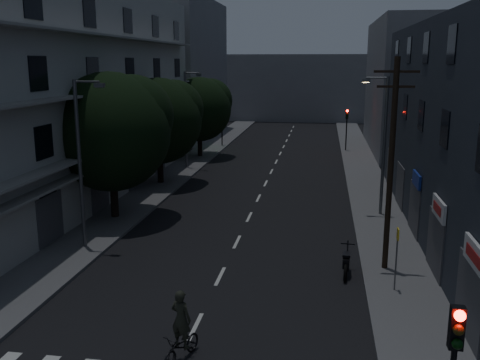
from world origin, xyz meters
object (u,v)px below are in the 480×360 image
(utility_pole, at_px, (391,161))
(motorcycle, at_px, (346,263))
(cyclist, at_px, (181,337))
(bus_stop_sign, at_px, (397,248))

(utility_pole, distance_m, motorcycle, 4.71)
(utility_pole, xyz_separation_m, cyclist, (-6.88, -8.37, -4.09))
(bus_stop_sign, bearing_deg, motorcycle, 138.26)
(bus_stop_sign, xyz_separation_m, motorcycle, (-1.81, 1.61, -1.36))
(bus_stop_sign, height_order, cyclist, bus_stop_sign)
(utility_pole, height_order, motorcycle, utility_pole)
(utility_pole, relative_size, bus_stop_sign, 3.56)
(motorcycle, bearing_deg, utility_pole, 28.50)
(utility_pole, height_order, bus_stop_sign, utility_pole)
(utility_pole, distance_m, bus_stop_sign, 3.79)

